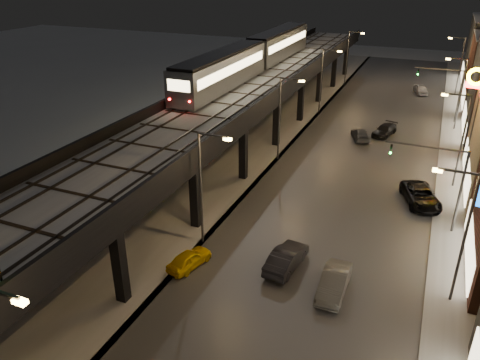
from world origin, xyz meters
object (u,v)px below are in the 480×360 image
(car_near_white, at_px, (286,259))
(car_onc_dark, at_px, (421,196))
(car_onc_silver, at_px, (334,283))
(subway_train, at_px, (254,55))
(car_onc_white, at_px, (384,131))
(car_taxi, at_px, (189,259))
(car_onc_red, at_px, (421,90))
(car_mid_dark, at_px, (360,135))

(car_near_white, relative_size, car_onc_dark, 0.84)
(car_near_white, relative_size, car_onc_silver, 1.03)
(subway_train, xyz_separation_m, car_onc_white, (17.52, -0.30, -7.90))
(car_taxi, bearing_deg, car_near_white, -144.61)
(car_onc_dark, xyz_separation_m, car_onc_red, (-2.49, 39.78, -0.05))
(car_onc_white, bearing_deg, car_taxi, -89.83)
(car_onc_white, relative_size, car_onc_red, 1.07)
(car_mid_dark, bearing_deg, car_onc_dark, 99.02)
(car_onc_dark, height_order, car_onc_red, car_onc_dark)
(car_near_white, height_order, car_onc_white, car_near_white)
(car_onc_silver, bearing_deg, car_mid_dark, 96.35)
(car_mid_dark, bearing_deg, car_taxi, 58.67)
(car_taxi, distance_m, car_onc_silver, 10.10)
(subway_train, height_order, car_onc_red, subway_train)
(car_taxi, bearing_deg, car_mid_dark, -88.67)
(car_onc_silver, bearing_deg, car_near_white, 159.07)
(car_mid_dark, distance_m, car_onc_white, 3.63)
(car_taxi, relative_size, car_onc_red, 0.87)
(car_near_white, xyz_separation_m, car_onc_white, (2.77, 30.90, -0.12))
(car_onc_red, bearing_deg, car_mid_dark, -118.59)
(subway_train, distance_m, car_taxi, 35.68)
(car_near_white, distance_m, car_onc_dark, 15.94)
(car_onc_white, distance_m, car_onc_red, 22.80)
(subway_train, xyz_separation_m, car_taxi, (8.40, -33.76, -7.93))
(car_onc_red, bearing_deg, car_taxi, -118.77)
(car_taxi, bearing_deg, car_onc_red, -88.52)
(car_onc_dark, bearing_deg, car_mid_dark, 98.73)
(car_mid_dark, bearing_deg, car_onc_silver, 77.35)
(car_onc_dark, height_order, car_onc_white, car_onc_dark)
(car_onc_dark, bearing_deg, subway_train, 123.12)
(car_taxi, xyz_separation_m, car_mid_dark, (6.64, 30.82, -0.00))
(subway_train, height_order, car_mid_dark, subway_train)
(car_mid_dark, relative_size, car_onc_silver, 0.94)
(car_near_white, bearing_deg, subway_train, -58.70)
(car_onc_silver, relative_size, car_onc_red, 1.08)
(car_taxi, xyz_separation_m, car_onc_red, (11.92, 56.09, 0.10))
(car_near_white, relative_size, car_mid_dark, 1.09)
(car_near_white, bearing_deg, car_onc_silver, 165.26)
(car_onc_red, bearing_deg, subway_train, -149.07)
(car_mid_dark, distance_m, car_onc_red, 25.82)
(subway_train, relative_size, car_onc_white, 8.76)
(car_mid_dark, distance_m, car_onc_dark, 16.47)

